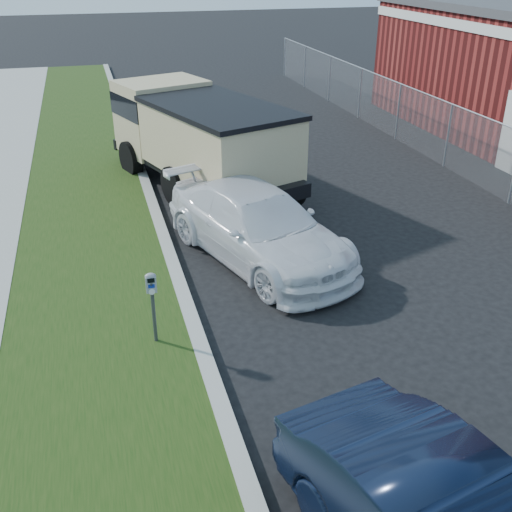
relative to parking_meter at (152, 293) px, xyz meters
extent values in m
plane|color=black|center=(3.25, -0.25, -1.00)|extent=(120.00, 120.00, 0.00)
cube|color=gray|center=(0.65, 1.75, -0.92)|extent=(0.25, 50.00, 0.15)
cube|color=#18340E|center=(-0.95, 1.75, -0.93)|extent=(3.00, 50.00, 0.13)
plane|color=slate|center=(9.25, 6.75, -0.10)|extent=(0.00, 30.00, 30.00)
cylinder|color=#91979F|center=(9.25, 6.75, 0.80)|extent=(0.04, 30.00, 0.04)
cylinder|color=#91979F|center=(9.25, 6.75, -0.10)|extent=(0.06, 0.06, 1.80)
cylinder|color=#91979F|center=(9.25, 9.75, -0.10)|extent=(0.06, 0.06, 1.80)
cylinder|color=#91979F|center=(9.25, 12.75, -0.10)|extent=(0.06, 0.06, 1.80)
cylinder|color=#91979F|center=(9.25, 15.75, -0.10)|extent=(0.06, 0.06, 1.80)
cylinder|color=#91979F|center=(9.25, 18.75, -0.10)|extent=(0.06, 0.06, 1.80)
cylinder|color=#91979F|center=(9.25, 21.75, -0.10)|extent=(0.06, 0.06, 1.80)
cube|color=silver|center=(10.73, 7.75, 2.60)|extent=(0.06, 14.00, 0.30)
cylinder|color=#3F4247|center=(0.00, 0.00, -0.44)|extent=(0.06, 0.06, 0.89)
cube|color=gray|center=(0.00, 0.00, 0.15)|extent=(0.16, 0.11, 0.27)
ellipsoid|color=gray|center=(0.00, 0.00, 0.29)|extent=(0.17, 0.12, 0.10)
cube|color=black|center=(0.00, -0.06, 0.24)|extent=(0.11, 0.01, 0.07)
cube|color=navy|center=(0.00, -0.05, 0.14)|extent=(0.10, 0.01, 0.06)
cylinder|color=silver|center=(0.00, -0.05, 0.05)|extent=(0.10, 0.01, 0.10)
cube|color=#3F4247|center=(0.00, -0.05, 0.17)|extent=(0.04, 0.01, 0.04)
imported|color=white|center=(2.39, 2.65, -0.29)|extent=(3.48, 5.28, 1.42)
cube|color=black|center=(2.14, 6.78, -0.30)|extent=(4.01, 6.53, 0.34)
cube|color=tan|center=(1.42, 8.88, 0.50)|extent=(2.71, 2.38, 1.93)
cube|color=black|center=(1.42, 8.88, 0.88)|extent=(2.74, 2.41, 0.58)
cube|color=tan|center=(2.39, 6.05, 0.50)|extent=(3.50, 4.58, 1.54)
cube|color=black|center=(2.39, 6.05, 1.30)|extent=(3.63, 4.71, 0.12)
cube|color=black|center=(1.12, 9.74, -0.37)|extent=(2.24, 0.89, 0.29)
cylinder|color=black|center=(0.40, 8.43, -0.51)|extent=(0.60, 1.01, 0.96)
cylinder|color=black|center=(2.50, 9.14, -0.51)|extent=(0.60, 1.01, 0.96)
cylinder|color=black|center=(1.24, 5.96, -0.51)|extent=(0.60, 1.01, 0.96)
cylinder|color=black|center=(3.34, 6.68, -0.51)|extent=(0.60, 1.01, 0.96)
cylinder|color=black|center=(1.81, 4.32, -0.51)|extent=(0.60, 1.01, 0.96)
cylinder|color=black|center=(3.91, 5.04, -0.51)|extent=(0.60, 1.01, 0.96)
camera|label=1|loc=(-0.60, -7.94, 4.60)|focal=42.00mm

